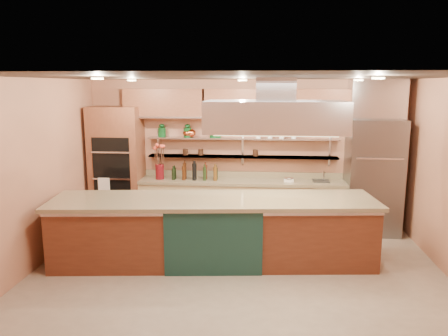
# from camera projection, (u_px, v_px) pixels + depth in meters

# --- Properties ---
(floor) EXTENTS (6.00, 5.00, 0.02)m
(floor) POSITION_uv_depth(u_px,v_px,m) (237.00, 277.00, 6.26)
(floor) COLOR tan
(floor) RESTS_ON ground
(ceiling) EXTENTS (6.00, 5.00, 0.02)m
(ceiling) POSITION_uv_depth(u_px,v_px,m) (238.00, 77.00, 5.73)
(ceiling) COLOR black
(ceiling) RESTS_ON wall_back
(wall_back) EXTENTS (6.00, 0.04, 2.80)m
(wall_back) POSITION_uv_depth(u_px,v_px,m) (245.00, 153.00, 8.44)
(wall_back) COLOR tan
(wall_back) RESTS_ON floor
(wall_front) EXTENTS (6.00, 0.04, 2.80)m
(wall_front) POSITION_uv_depth(u_px,v_px,m) (218.00, 247.00, 3.55)
(wall_front) COLOR tan
(wall_front) RESTS_ON floor
(wall_left) EXTENTS (0.04, 5.00, 2.80)m
(wall_left) POSITION_uv_depth(u_px,v_px,m) (29.00, 177.00, 6.26)
(wall_left) COLOR tan
(wall_left) RESTS_ON floor
(oven_stack) EXTENTS (0.95, 0.64, 2.30)m
(oven_stack) POSITION_uv_depth(u_px,v_px,m) (117.00, 167.00, 8.39)
(oven_stack) COLOR brown
(oven_stack) RESTS_ON floor
(refrigerator) EXTENTS (0.95, 0.72, 2.10)m
(refrigerator) POSITION_uv_depth(u_px,v_px,m) (373.00, 177.00, 7.94)
(refrigerator) COLOR slate
(refrigerator) RESTS_ON floor
(back_counter) EXTENTS (3.84, 0.64, 0.93)m
(back_counter) POSITION_uv_depth(u_px,v_px,m) (242.00, 204.00, 8.33)
(back_counter) COLOR tan
(back_counter) RESTS_ON floor
(wall_shelf_lower) EXTENTS (3.60, 0.26, 0.03)m
(wall_shelf_lower) POSITION_uv_depth(u_px,v_px,m) (242.00, 157.00, 8.33)
(wall_shelf_lower) COLOR silver
(wall_shelf_lower) RESTS_ON wall_back
(wall_shelf_upper) EXTENTS (3.60, 0.26, 0.03)m
(wall_shelf_upper) POSITION_uv_depth(u_px,v_px,m) (242.00, 138.00, 8.26)
(wall_shelf_upper) COLOR silver
(wall_shelf_upper) RESTS_ON wall_back
(upper_cabinets) EXTENTS (4.60, 0.36, 0.55)m
(upper_cabinets) POSITION_uv_depth(u_px,v_px,m) (245.00, 104.00, 8.09)
(upper_cabinets) COLOR brown
(upper_cabinets) RESTS_ON wall_back
(range_hood) EXTENTS (2.00, 1.00, 0.45)m
(range_hood) POSITION_uv_depth(u_px,v_px,m) (275.00, 116.00, 6.29)
(range_hood) COLOR silver
(range_hood) RESTS_ON ceiling
(ceiling_downlights) EXTENTS (4.00, 2.80, 0.02)m
(ceiling_downlights) POSITION_uv_depth(u_px,v_px,m) (239.00, 79.00, 5.93)
(ceiling_downlights) COLOR #FFE5A5
(ceiling_downlights) RESTS_ON ceiling
(island) EXTENTS (4.89, 1.54, 1.00)m
(island) POSITION_uv_depth(u_px,v_px,m) (214.00, 230.00, 6.69)
(island) COLOR brown
(island) RESTS_ON floor
(flower_vase) EXTENTS (0.20, 0.20, 0.29)m
(flower_vase) POSITION_uv_depth(u_px,v_px,m) (160.00, 172.00, 8.30)
(flower_vase) COLOR #5B0D13
(flower_vase) RESTS_ON back_counter
(oil_bottle_cluster) EXTENTS (0.95, 0.55, 0.29)m
(oil_bottle_cluster) POSITION_uv_depth(u_px,v_px,m) (195.00, 172.00, 8.24)
(oil_bottle_cluster) COLOR black
(oil_bottle_cluster) RESTS_ON back_counter
(kitchen_scale) EXTENTS (0.21, 0.18, 0.10)m
(kitchen_scale) POSITION_uv_depth(u_px,v_px,m) (289.00, 179.00, 8.10)
(kitchen_scale) COLOR white
(kitchen_scale) RESTS_ON back_counter
(bar_faucet) EXTENTS (0.03, 0.03, 0.19)m
(bar_faucet) POSITION_uv_depth(u_px,v_px,m) (324.00, 176.00, 8.13)
(bar_faucet) COLOR silver
(bar_faucet) RESTS_ON back_counter
(copper_kettle) EXTENTS (0.22, 0.22, 0.16)m
(copper_kettle) POSITION_uv_depth(u_px,v_px,m) (191.00, 133.00, 8.33)
(copper_kettle) COLOR #D76031
(copper_kettle) RESTS_ON wall_shelf_upper
(green_canister) EXTENTS (0.16, 0.16, 0.16)m
(green_canister) POSITION_uv_depth(u_px,v_px,m) (218.00, 133.00, 8.29)
(green_canister) COLOR #0D3F17
(green_canister) RESTS_ON wall_shelf_upper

